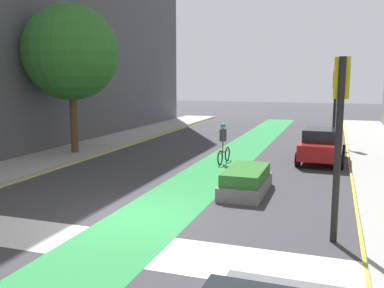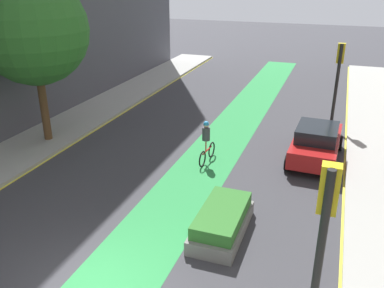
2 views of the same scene
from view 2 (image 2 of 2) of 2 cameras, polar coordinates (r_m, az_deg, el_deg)
The scene contains 6 objects.
traffic_signal_near_right at distance 8.10m, azimuth 17.66°, elevation -11.31°, with size 0.35×0.52×4.34m.
traffic_signal_far_right at distance 21.63m, azimuth 19.58°, elevation 9.62°, with size 0.35×0.52×4.25m.
car_red_right_far at distance 18.05m, azimuth 16.78°, elevation 0.22°, with size 2.15×4.26×1.57m.
cyclist_in_lane at distance 16.98m, azimuth 2.02°, elevation 0.40°, with size 0.32×1.73×1.86m.
street_tree_near at distance 19.36m, azimuth -21.11°, elevation 14.46°, with size 4.71×4.71×7.33m.
median_planter at distance 12.78m, azimuth 4.15°, elevation -10.64°, with size 1.37×2.89×0.85m.
Camera 2 is at (5.20, -6.80, 7.43)m, focal length 38.62 mm.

